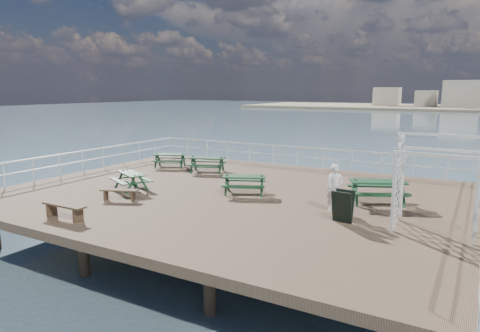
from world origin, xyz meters
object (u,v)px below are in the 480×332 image
at_px(picnic_table_c, 378,187).
at_px(trellis_arbor, 436,189).
at_px(flat_bench_near, 64,208).
at_px(picnic_table_e, 244,181).
at_px(picnic_table_a, 170,157).
at_px(picnic_table_d, 131,177).
at_px(flat_bench_far, 119,192).
at_px(person, 335,188).
at_px(picnic_table_b, 207,161).

height_order(picnic_table_c, trellis_arbor, trellis_arbor).
height_order(picnic_table_c, flat_bench_near, picnic_table_c).
xyz_separation_m(picnic_table_e, flat_bench_near, (-3.40, -5.84, -0.16)).
height_order(picnic_table_a, trellis_arbor, trellis_arbor).
bearing_deg(picnic_table_d, picnic_table_a, 137.12).
bearing_deg(flat_bench_far, picnic_table_a, 90.51).
relative_size(picnic_table_a, picnic_table_d, 1.02).
height_order(picnic_table_e, person, person).
relative_size(picnic_table_a, picnic_table_b, 0.98).
xyz_separation_m(picnic_table_b, flat_bench_near, (0.44, -8.88, -0.18)).
distance_m(picnic_table_c, flat_bench_far, 9.62).
bearing_deg(person, picnic_table_a, 124.35).
height_order(picnic_table_a, person, person).
xyz_separation_m(picnic_table_c, picnic_table_e, (-4.96, -1.14, -0.09)).
bearing_deg(picnic_table_c, person, -144.00).
relative_size(picnic_table_b, picnic_table_d, 1.04).
height_order(picnic_table_b, picnic_table_e, picnic_table_b).
xyz_separation_m(flat_bench_near, trellis_arbor, (10.50, 4.51, 0.91)).
bearing_deg(picnic_table_a, picnic_table_c, -35.10).
bearing_deg(picnic_table_b, picnic_table_c, -32.06).
relative_size(picnic_table_b, flat_bench_far, 1.47).
bearing_deg(picnic_table_e, picnic_table_c, -10.76).
relative_size(picnic_table_c, trellis_arbor, 0.85).
height_order(picnic_table_d, person, person).
bearing_deg(trellis_arbor, person, 170.91).
bearing_deg(picnic_table_b, person, -45.61).
height_order(flat_bench_far, person, person).
bearing_deg(picnic_table_a, picnic_table_d, -93.52).
distance_m(picnic_table_c, picnic_table_e, 5.09).
distance_m(picnic_table_a, flat_bench_far, 7.02).
bearing_deg(picnic_table_d, trellis_arbor, 27.70).
bearing_deg(trellis_arbor, picnic_table_a, 163.42).
xyz_separation_m(picnic_table_e, flat_bench_far, (-3.61, -3.23, -0.22)).
relative_size(picnic_table_c, picnic_table_e, 1.17).
bearing_deg(picnic_table_c, picnic_table_b, 143.13).
bearing_deg(picnic_table_d, flat_bench_far, -34.82).
xyz_separation_m(picnic_table_d, trellis_arbor, (11.57, 0.36, 0.77)).
xyz_separation_m(picnic_table_b, trellis_arbor, (10.94, -4.37, 0.73)).
distance_m(picnic_table_e, person, 4.00).
bearing_deg(picnic_table_a, trellis_arbor, -43.36).
bearing_deg(picnic_table_b, picnic_table_d, -117.47).
xyz_separation_m(picnic_table_b, picnic_table_e, (3.84, -3.04, -0.02)).
bearing_deg(person, picnic_table_c, 25.90).
distance_m(picnic_table_a, picnic_table_e, 7.14).
height_order(picnic_table_a, picnic_table_b, picnic_table_b).
distance_m(picnic_table_a, person, 11.02).
bearing_deg(picnic_table_e, picnic_table_a, 129.49).
bearing_deg(flat_bench_near, picnic_table_a, 108.16).
xyz_separation_m(picnic_table_e, trellis_arbor, (7.10, -1.33, 0.75)).
xyz_separation_m(picnic_table_a, picnic_table_d, (1.90, -4.90, -0.01)).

